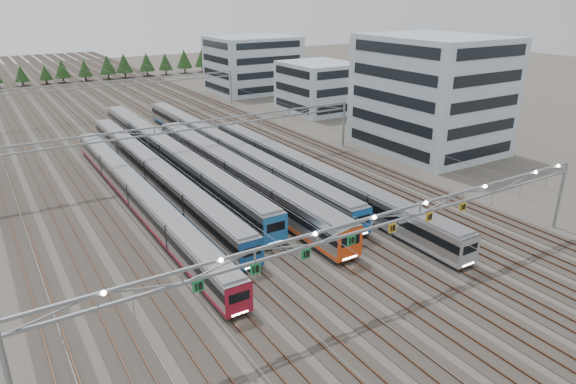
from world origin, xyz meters
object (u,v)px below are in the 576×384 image
train_f (310,174)px  train_d (235,173)px  train_a (138,194)px  gantry_mid (192,132)px  train_b (154,171)px  train_e (227,149)px  depot_bldg_north (253,64)px  gantry_far (113,88)px  gantry_near (372,226)px  train_c (170,154)px  depot_bldg_mid (318,87)px  depot_bldg_south (431,94)px

train_f → train_d: bearing=149.8°
train_a → gantry_mid: bearing=38.9°
train_a → train_b: 8.61m
train_a → train_e: train_e is taller
train_e → depot_bldg_north: size_ratio=3.07×
train_e → gantry_far: 42.94m
train_a → gantry_near: 33.41m
depot_bldg_north → train_e: bearing=-122.0°
train_a → train_c: train_c is taller
gantry_near → gantry_mid: gantry_near is taller
train_c → train_d: train_d is taller
train_e → depot_bldg_mid: bearing=34.6°
gantry_far → depot_bldg_south: 66.80m
gantry_mid → gantry_far: same height
train_b → depot_bldg_north: size_ratio=2.66×
train_b → train_d: (9.00, -7.38, 0.25)m
train_d → gantry_near: gantry_near is taller
gantry_near → gantry_mid: bearing=89.9°
gantry_near → depot_bldg_mid: depot_bldg_mid is taller
gantry_near → gantry_mid: size_ratio=1.00×
gantry_far → depot_bldg_north: 42.38m
gantry_near → depot_bldg_mid: size_ratio=3.52×
depot_bldg_south → train_c: bearing=162.3°
train_b → train_c: size_ratio=0.91×
train_f → gantry_far: bearing=100.7°
train_d → depot_bldg_north: depot_bldg_north is taller
train_d → depot_bldg_north: 76.64m
train_b → train_f: bearing=-35.0°
depot_bldg_south → depot_bldg_north: size_ratio=1.00×
train_b → gantry_near: (6.70, -38.38, 5.09)m
train_d → depot_bldg_north: (38.38, 66.14, 5.13)m
gantry_mid → depot_bldg_north: size_ratio=2.56×
train_b → train_f: (18.00, -12.62, 0.04)m
train_d → train_f: size_ratio=0.93×
gantry_mid → depot_bldg_south: (39.34, -8.90, 3.14)m
depot_bldg_north → train_b: bearing=-128.9°
train_a → train_c: bearing=56.3°
train_b → depot_bldg_north: (47.38, 58.76, 5.38)m
train_f → gantry_far: gantry_far is taller
depot_bldg_south → train_b: bearing=171.2°
train_a → train_d: train_d is taller
train_a → depot_bldg_north: size_ratio=2.56×
train_c → depot_bldg_mid: size_ratio=4.03×
gantry_near → gantry_far: size_ratio=1.00×
train_c → depot_bldg_north: (42.88, 52.62, 5.19)m
train_e → depot_bldg_south: 35.42m
train_e → train_f: (4.50, -17.17, -0.05)m
gantry_near → depot_bldg_south: bearing=38.4°
train_d → train_e: (4.50, 11.93, -0.16)m
train_f → depot_bldg_south: depot_bldg_south is taller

